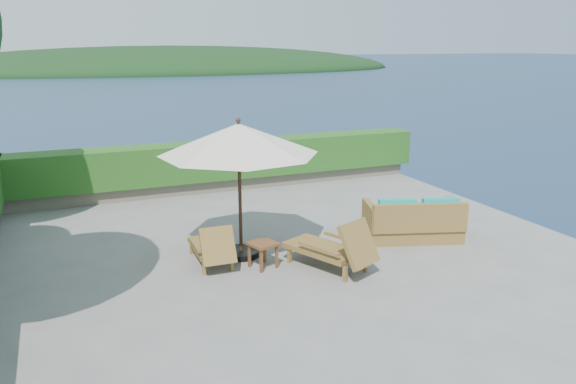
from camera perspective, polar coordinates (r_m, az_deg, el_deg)
name	(u,v)px	position (r m, az deg, el deg)	size (l,w,h in m)	color
ground	(290,259)	(10.74, 0.17, -6.85)	(12.00, 12.00, 0.00)	gray
foundation	(290,333)	(11.40, 0.16, -14.11)	(12.00, 12.00, 3.00)	#574F45
offshore_island	(170,70)	(152.12, -11.94, 11.99)	(126.00, 57.60, 12.60)	black
planter_wall_far	(212,184)	(15.75, -7.75, 0.81)	(12.00, 0.60, 0.36)	#736D5C
hedge_far	(211,160)	(15.60, -7.84, 3.20)	(12.40, 0.90, 1.00)	#174814
patio_umbrella	(239,140)	(10.36, -5.03, 5.26)	(3.58, 3.58, 2.67)	black
lounge_left	(212,246)	(10.47, -7.72, -5.51)	(0.69, 1.48, 0.85)	olive
lounge_right	(334,247)	(10.17, 4.69, -5.64)	(1.37, 1.89, 1.01)	olive
side_table	(263,247)	(10.24, -2.57, -5.60)	(0.57, 0.57, 0.48)	brown
wicker_loveseat	(414,222)	(11.97, 12.64, -3.02)	(2.17, 1.55, 0.96)	olive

